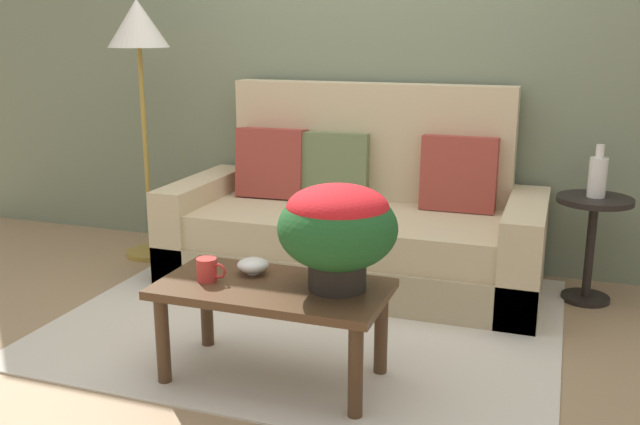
# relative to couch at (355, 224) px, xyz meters

# --- Properties ---
(ground_plane) EXTENTS (14.00, 14.00, 0.00)m
(ground_plane) POSITION_rel_couch_xyz_m (-0.03, -0.72, -0.33)
(ground_plane) COLOR #997A56
(wall_back) EXTENTS (6.40, 0.12, 2.96)m
(wall_back) POSITION_rel_couch_xyz_m (-0.03, 0.47, 1.15)
(wall_back) COLOR slate
(wall_back) RESTS_ON ground
(area_rug) EXTENTS (2.44, 1.99, 0.01)m
(area_rug) POSITION_rel_couch_xyz_m (-0.03, -0.68, -0.33)
(area_rug) COLOR beige
(area_rug) RESTS_ON ground
(couch) EXTENTS (2.13, 0.91, 1.13)m
(couch) POSITION_rel_couch_xyz_m (0.00, 0.00, 0.00)
(couch) COLOR tan
(couch) RESTS_ON ground
(coffee_table) EXTENTS (0.95, 0.50, 0.42)m
(coffee_table) POSITION_rel_couch_xyz_m (0.04, -1.32, 0.02)
(coffee_table) COLOR #442D1B
(coffee_table) RESTS_ON ground
(side_table) EXTENTS (0.39, 0.39, 0.58)m
(side_table) POSITION_rel_couch_xyz_m (1.30, 0.07, 0.07)
(side_table) COLOR black
(side_table) RESTS_ON ground
(floor_lamp) EXTENTS (0.37, 0.37, 1.62)m
(floor_lamp) POSITION_rel_couch_xyz_m (-1.38, -0.02, 1.01)
(floor_lamp) COLOR olive
(floor_lamp) RESTS_ON ground
(potted_plant) EXTENTS (0.48, 0.48, 0.43)m
(potted_plant) POSITION_rel_couch_xyz_m (0.30, -1.27, 0.35)
(potted_plant) COLOR black
(potted_plant) RESTS_ON coffee_table
(coffee_mug) EXTENTS (0.13, 0.09, 0.10)m
(coffee_mug) POSITION_rel_couch_xyz_m (-0.23, -1.37, 0.14)
(coffee_mug) COLOR red
(coffee_mug) RESTS_ON coffee_table
(snack_bowl) EXTENTS (0.14, 0.14, 0.07)m
(snack_bowl) POSITION_rel_couch_xyz_m (-0.09, -1.22, 0.13)
(snack_bowl) COLOR silver
(snack_bowl) RESTS_ON coffee_table
(table_vase) EXTENTS (0.09, 0.09, 0.28)m
(table_vase) POSITION_rel_couch_xyz_m (1.30, 0.08, 0.36)
(table_vase) COLOR silver
(table_vase) RESTS_ON side_table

